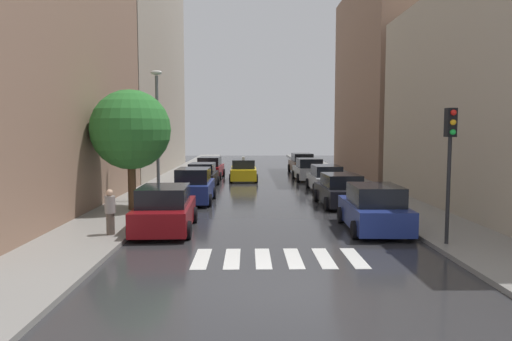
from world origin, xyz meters
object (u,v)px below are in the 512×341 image
object	(u,v)px
parked_car_left_fourth	(210,168)
parked_car_right_fifth	(302,164)
street_tree_left	(131,130)
parked_car_right_nearest	(374,209)
taxi_midroad	(243,171)
parked_car_right_second	(340,191)
traffic_light_right_corner	(450,145)
lamp_post_left	(157,126)
parked_car_left_third	(203,176)
parked_car_right_fourth	(309,170)
parked_car_left_second	(194,187)
parked_car_left_nearest	(165,210)
pedestrian_foreground	(110,211)
parked_car_right_third	(326,179)

from	to	relation	value
parked_car_left_fourth	parked_car_right_fifth	bearing A→B (deg)	-54.09
parked_car_left_fourth	street_tree_left	world-z (taller)	street_tree_left
parked_car_right_nearest	taxi_midroad	bearing A→B (deg)	17.98
parked_car_right_second	traffic_light_right_corner	bearing A→B (deg)	-170.29
street_tree_left	lamp_post_left	world-z (taller)	lamp_post_left
parked_car_left_third	parked_car_right_fourth	distance (m)	8.84
parked_car_left_second	parked_car_left_fourth	distance (m)	12.35
parked_car_left_second	parked_car_left_third	xyz separation A→B (m)	(-0.17, 6.41, -0.07)
parked_car_left_nearest	pedestrian_foreground	distance (m)	2.07
traffic_light_right_corner	parked_car_left_third	bearing A→B (deg)	120.31
parked_car_right_fifth	taxi_midroad	distance (m)	8.71
parked_car_right_fourth	street_tree_left	xyz separation A→B (m)	(-9.93, -13.75, 3.00)
parked_car_right_nearest	parked_car_right_second	bearing A→B (deg)	2.82
parked_car_right_second	street_tree_left	bearing A→B (deg)	98.19
parked_car_right_third	parked_car_right_fourth	size ratio (longest dim) A/B	1.07
parked_car_right_third	parked_car_right_fifth	distance (m)	13.00
pedestrian_foreground	traffic_light_right_corner	world-z (taller)	traffic_light_right_corner
parked_car_right_third	parked_car_right_fourth	world-z (taller)	parked_car_right_fourth
street_tree_left	taxi_midroad	bearing A→B (deg)	69.62
parked_car_right_second	parked_car_right_fourth	bearing A→B (deg)	-1.75
parked_car_right_third	lamp_post_left	bearing A→B (deg)	114.47
taxi_midroad	pedestrian_foreground	bearing A→B (deg)	165.79
parked_car_left_third	parked_car_right_fifth	size ratio (longest dim) A/B	0.89
parked_car_right_fifth	lamp_post_left	size ratio (longest dim) A/B	0.69
parked_car_right_fourth	pedestrian_foreground	world-z (taller)	pedestrian_foreground
parked_car_left_nearest	pedestrian_foreground	world-z (taller)	pedestrian_foreground
parked_car_left_second	parked_car_right_nearest	bearing A→B (deg)	-132.09
parked_car_left_fourth	parked_car_right_nearest	world-z (taller)	parked_car_right_nearest
parked_car_right_third	street_tree_left	size ratio (longest dim) A/B	0.81
parked_car_left_third	parked_car_right_nearest	size ratio (longest dim) A/B	0.93
parked_car_left_nearest	parked_car_left_fourth	distance (m)	19.16
parked_car_right_fourth	traffic_light_right_corner	size ratio (longest dim) A/B	0.96
parked_car_right_fourth	street_tree_left	size ratio (longest dim) A/B	0.76
parked_car_left_nearest	parked_car_right_third	xyz separation A→B (m)	(7.96, 11.35, -0.03)
parked_car_left_third	parked_car_right_third	bearing A→B (deg)	-101.82
parked_car_right_fourth	pedestrian_foreground	distance (m)	21.14
parked_car_right_fifth	parked_car_left_fourth	bearing A→B (deg)	121.43
parked_car_right_third	parked_car_left_fourth	bearing A→B (deg)	44.24
parked_car_right_nearest	pedestrian_foreground	world-z (taller)	parked_car_right_nearest
parked_car_left_nearest	parked_car_left_third	distance (m)	13.22
parked_car_right_fifth	pedestrian_foreground	world-z (taller)	parked_car_right_fifth
parked_car_right_fifth	lamp_post_left	world-z (taller)	lamp_post_left
parked_car_right_second	parked_car_right_fourth	xyz separation A→B (m)	(-0.00, 12.00, 0.03)
taxi_midroad	traffic_light_right_corner	world-z (taller)	traffic_light_right_corner
parked_car_left_fourth	parked_car_right_third	world-z (taller)	parked_car_left_fourth
parked_car_right_fifth	pedestrian_foreground	bearing A→B (deg)	157.33
taxi_midroad	parked_car_right_fifth	bearing A→B (deg)	-37.54
parked_car_left_fourth	traffic_light_right_corner	xyz separation A→B (m)	(9.32, -21.89, 2.49)
parked_car_left_second	traffic_light_right_corner	xyz separation A→B (m)	(9.15, -9.54, 2.45)
parked_car_right_nearest	parked_car_right_third	bearing A→B (deg)	1.17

